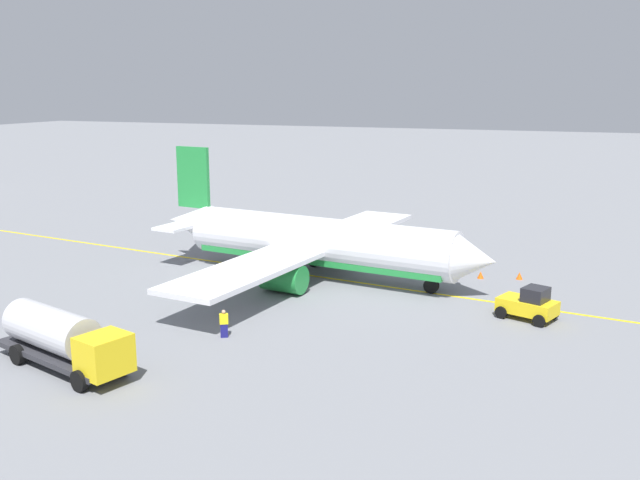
# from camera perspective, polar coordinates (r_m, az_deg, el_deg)

# --- Properties ---
(ground_plane) EXTENTS (400.00, 400.00, 0.00)m
(ground_plane) POSITION_cam_1_polar(r_m,az_deg,el_deg) (56.04, 0.00, -3.00)
(ground_plane) COLOR slate
(airplane) EXTENTS (29.25, 32.20, 9.78)m
(airplane) POSITION_cam_1_polar(r_m,az_deg,el_deg) (55.61, -0.43, -0.25)
(airplane) COLOR white
(airplane) RESTS_ON ground
(fuel_tanker) EXTENTS (9.76, 5.02, 3.15)m
(fuel_tanker) POSITION_cam_1_polar(r_m,az_deg,el_deg) (40.23, -20.03, -7.44)
(fuel_tanker) COLOR #2D2D33
(fuel_tanker) RESTS_ON ground
(pushback_tug) EXTENTS (4.06, 3.31, 2.20)m
(pushback_tug) POSITION_cam_1_polar(r_m,az_deg,el_deg) (47.78, 16.52, -4.99)
(pushback_tug) COLOR yellow
(pushback_tug) RESTS_ON ground
(refueling_worker) EXTENTS (0.63, 0.58, 1.71)m
(refueling_worker) POSITION_cam_1_polar(r_m,az_deg,el_deg) (43.08, -7.76, -6.74)
(refueling_worker) COLOR navy
(refueling_worker) RESTS_ON ground
(safety_cone_nose) EXTENTS (0.52, 0.52, 0.58)m
(safety_cone_nose) POSITION_cam_1_polar(r_m,az_deg,el_deg) (57.47, 15.80, -2.79)
(safety_cone_nose) COLOR #F2590F
(safety_cone_nose) RESTS_ON ground
(safety_cone_wingtip) EXTENTS (0.51, 0.51, 0.56)m
(safety_cone_wingtip) POSITION_cam_1_polar(r_m,az_deg,el_deg) (57.00, 12.83, -2.76)
(safety_cone_wingtip) COLOR #F2590F
(safety_cone_wingtip) RESTS_ON ground
(taxi_line_marking) EXTENTS (76.02, 10.20, 0.01)m
(taxi_line_marking) POSITION_cam_1_polar(r_m,az_deg,el_deg) (56.04, 0.00, -2.99)
(taxi_line_marking) COLOR yellow
(taxi_line_marking) RESTS_ON ground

